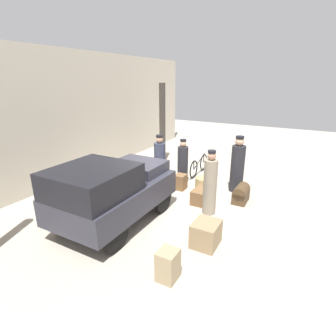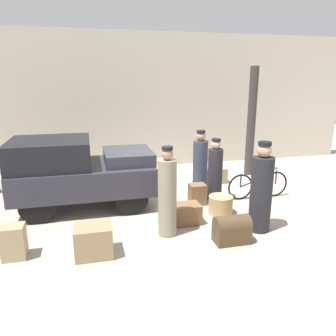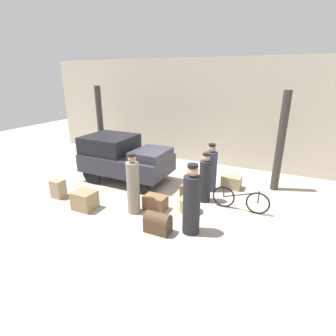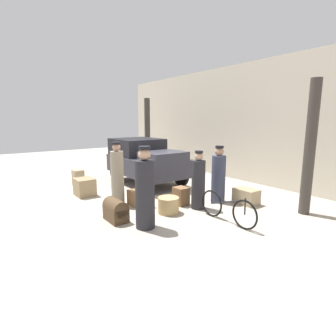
{
  "view_description": "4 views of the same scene",
  "coord_description": "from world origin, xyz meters",
  "views": [
    {
      "loc": [
        -6.42,
        -3.44,
        3.53
      ],
      "look_at": [
        0.2,
        0.2,
        0.95
      ],
      "focal_mm": 28.0,
      "sensor_mm": 36.0,
      "label": 1
    },
    {
      "loc": [
        -1.59,
        -7.09,
        3.0
      ],
      "look_at": [
        0.2,
        0.2,
        0.95
      ],
      "focal_mm": 35.0,
      "sensor_mm": 36.0,
      "label": 2
    },
    {
      "loc": [
        3.68,
        -7.03,
        3.83
      ],
      "look_at": [
        0.2,
        0.2,
        0.95
      ],
      "focal_mm": 28.0,
      "sensor_mm": 36.0,
      "label": 3
    },
    {
      "loc": [
        6.47,
        -4.47,
        2.4
      ],
      "look_at": [
        0.2,
        0.2,
        0.95
      ],
      "focal_mm": 28.0,
      "sensor_mm": 36.0,
      "label": 4
    }
  ],
  "objects": [
    {
      "name": "ground_plane",
      "position": [
        0.0,
        0.0,
        0.0
      ],
      "size": [
        30.0,
        30.0,
        0.0
      ],
      "primitive_type": "plane",
      "color": "#A89E8E"
    },
    {
      "name": "station_building_facade",
      "position": [
        0.0,
        4.08,
        2.25
      ],
      "size": [
        16.0,
        0.15,
        4.5
      ],
      "color": "beige",
      "rests_on": "ground"
    },
    {
      "name": "canopy_pillar_left",
      "position": [
        -4.16,
        2.23,
        1.69
      ],
      "size": [
        0.27,
        0.27,
        3.38
      ],
      "color": "#38332D",
      "rests_on": "ground"
    },
    {
      "name": "canopy_pillar_right",
      "position": [
        3.38,
        2.23,
        1.69
      ],
      "size": [
        0.27,
        0.27,
        3.38
      ],
      "color": "#38332D",
      "rests_on": "ground"
    },
    {
      "name": "truck",
      "position": [
        -1.88,
        0.67,
        0.92
      ],
      "size": [
        3.23,
        1.8,
        1.67
      ],
      "color": "black",
      "rests_on": "ground"
    },
    {
      "name": "bicycle",
      "position": [
        2.59,
        0.15,
        0.35
      ],
      "size": [
        1.67,
        0.04,
        0.72
      ],
      "color": "black",
      "rests_on": "ground"
    },
    {
      "name": "wicker_basket",
      "position": [
        1.25,
        -0.57,
        0.21
      ],
      "size": [
        0.55,
        0.55,
        0.42
      ],
      "color": "tan",
      "rests_on": "ground"
    },
    {
      "name": "conductor_in_dark_uniform",
      "position": [
        1.44,
        0.3,
        0.72
      ],
      "size": [
        0.37,
        0.37,
        1.59
      ],
      "color": "#232328",
      "rests_on": "ground"
    },
    {
      "name": "porter_standing_middle",
      "position": [
        1.36,
        1.18,
        0.75
      ],
      "size": [
        0.41,
        0.41,
        1.66
      ],
      "color": "#33384C",
      "rests_on": "ground"
    },
    {
      "name": "porter_with_bicycle",
      "position": [
        1.69,
        -1.54,
        0.84
      ],
      "size": [
        0.43,
        0.43,
        1.84
      ],
      "color": "#232328",
      "rests_on": "ground"
    },
    {
      "name": "porter_lifting_near_truck",
      "position": [
        -0.18,
        -1.3,
        0.82
      ],
      "size": [
        0.36,
        0.36,
        1.79
      ],
      "color": "gray",
      "rests_on": "ground"
    },
    {
      "name": "trunk_umber_medium",
      "position": [
        1.99,
        1.68,
        0.22
      ],
      "size": [
        0.66,
        0.47,
        0.44
      ],
      "color": "#9E8966",
      "rests_on": "ground"
    },
    {
      "name": "suitcase_small_leather",
      "position": [
        0.3,
        -0.88,
        0.21
      ],
      "size": [
        0.67,
        0.45,
        0.43
      ],
      "color": "brown",
      "rests_on": "ground"
    },
    {
      "name": "suitcase_black_upright",
      "position": [
        0.92,
        0.12,
        0.25
      ],
      "size": [
        0.4,
        0.34,
        0.51
      ],
      "color": "brown",
      "rests_on": "ground"
    },
    {
      "name": "trunk_large_brown",
      "position": [
        -1.62,
        -1.76,
        0.28
      ],
      "size": [
        0.64,
        0.55,
        0.56
      ],
      "color": "#937A56",
      "rests_on": "ground"
    },
    {
      "name": "trunk_wicker_pale",
      "position": [
        -2.95,
        -1.53,
        0.3
      ],
      "size": [
        0.39,
        0.35,
        0.6
      ],
      "color": "#9E8966",
      "rests_on": "ground"
    },
    {
      "name": "suitcase_tan_flat",
      "position": [
        0.92,
        -1.9,
        0.26
      ],
      "size": [
        0.66,
        0.39,
        0.54
      ],
      "color": "#4C3823",
      "rests_on": "ground"
    }
  ]
}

